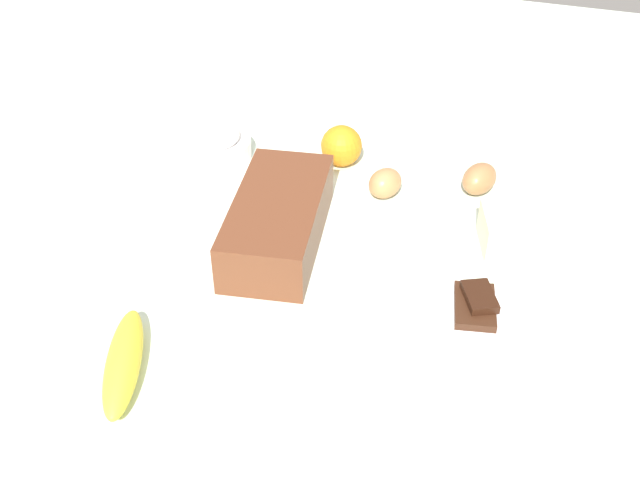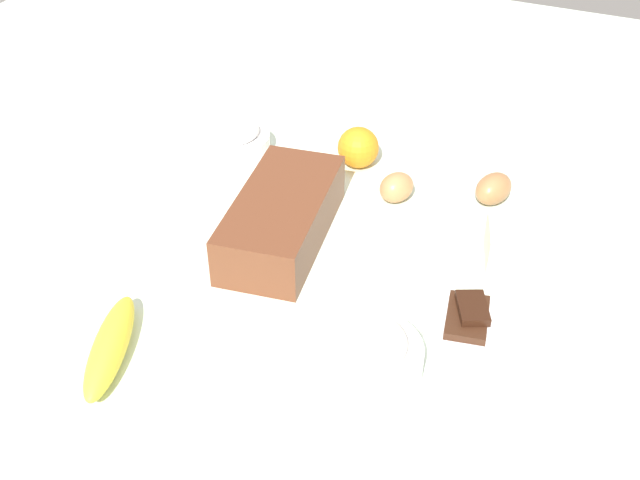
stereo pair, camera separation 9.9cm
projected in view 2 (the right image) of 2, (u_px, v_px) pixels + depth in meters
ground_plane at (320, 266)px, 1.19m from camera, size 2.40×2.40×0.02m
loaf_pan at (282, 217)px, 1.21m from camera, size 0.30×0.17×0.08m
flour_bowl at (364, 354)px, 0.98m from camera, size 0.15×0.15×0.07m
sugar_bowl at (233, 138)px, 1.42m from camera, size 0.14×0.14×0.06m
banana at (110, 346)px, 1.01m from camera, size 0.19×0.11×0.04m
orange_fruit at (358, 147)px, 1.38m from camera, size 0.07×0.07×0.07m
butter_block at (508, 244)px, 1.17m from camera, size 0.10×0.09×0.06m
egg_near_butter at (397, 187)px, 1.30m from camera, size 0.08×0.07×0.05m
egg_beside_bowl at (493, 189)px, 1.30m from camera, size 0.09×0.07×0.05m
chocolate_plate at (467, 320)px, 1.07m from camera, size 0.13×0.13×0.03m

